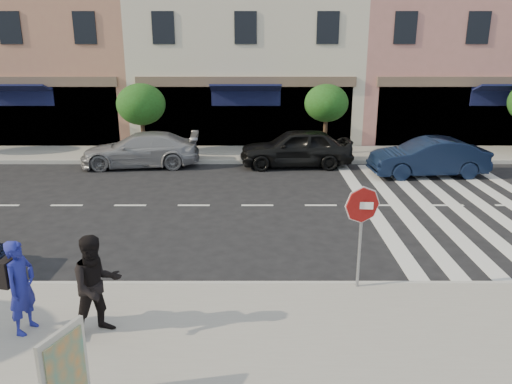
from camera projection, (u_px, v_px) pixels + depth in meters
name	position (u px, v px, depth m)	size (l,w,h in m)	color
ground	(258.00, 259.00, 11.85)	(120.00, 120.00, 0.00)	black
sidewalk_near	(259.00, 350.00, 8.24)	(60.00, 4.50, 0.15)	gray
sidewalk_far	(257.00, 154.00, 22.35)	(60.00, 3.00, 0.15)	gray
building_centre	(247.00, 30.00, 26.50)	(11.00, 9.00, 11.00)	beige
building_east_mid	(475.00, 10.00, 26.21)	(13.00, 9.00, 13.00)	tan
street_tree_wb	(141.00, 105.00, 21.50)	(2.10, 2.10, 3.06)	#473323
street_tree_c	(326.00, 103.00, 21.49)	(1.90, 1.90, 3.04)	#473323
stop_sign	(362.00, 214.00, 9.75)	(0.76, 0.12, 2.14)	gray
photographer	(21.00, 287.00, 8.44)	(0.61, 0.40, 1.67)	navy
walker	(96.00, 286.00, 8.35)	(0.87, 0.68, 1.79)	black
poster_board	(65.00, 373.00, 6.61)	(0.38, 0.78, 1.25)	beige
car_far_left	(141.00, 150.00, 20.34)	(1.93, 4.76, 1.38)	gray
car_far_mid	(296.00, 148.00, 20.33)	(1.83, 4.55, 1.55)	black
car_far_right	(428.00, 157.00, 18.91)	(1.52, 4.35, 1.43)	black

